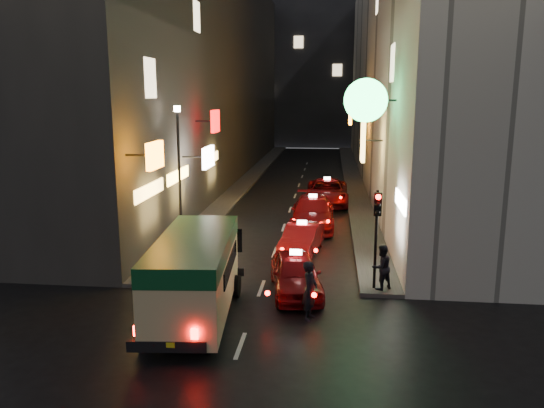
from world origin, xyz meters
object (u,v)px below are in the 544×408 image
(taxi_near, at_px, (296,270))
(traffic_light, at_px, (377,219))
(pedestrian_crossing, at_px, (310,287))
(lamp_post, at_px, (179,167))
(minibus, at_px, (195,268))

(taxi_near, bearing_deg, traffic_light, 5.20)
(pedestrian_crossing, xyz_separation_m, lamp_post, (-6.03, 6.98, 2.67))
(minibus, height_order, traffic_light, traffic_light)
(pedestrian_crossing, height_order, traffic_light, traffic_light)
(traffic_light, height_order, lamp_post, lamp_post)
(minibus, xyz_separation_m, pedestrian_crossing, (3.51, 0.32, -0.59))
(minibus, relative_size, lamp_post, 1.00)
(traffic_light, bearing_deg, pedestrian_crossing, -131.51)
(minibus, relative_size, taxi_near, 1.16)
(lamp_post, bearing_deg, traffic_light, -28.91)
(minibus, distance_m, taxi_near, 3.95)
(taxi_near, bearing_deg, pedestrian_crossing, -75.16)
(pedestrian_crossing, distance_m, traffic_light, 3.65)
(minibus, bearing_deg, taxi_near, 40.68)
(taxi_near, xyz_separation_m, pedestrian_crossing, (0.58, -2.20, 0.24))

